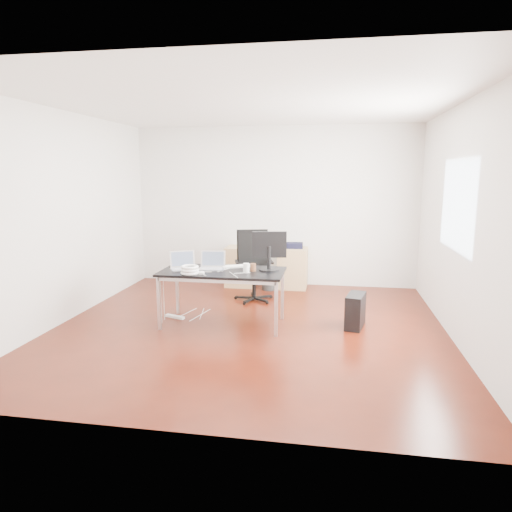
% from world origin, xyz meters
% --- Properties ---
extents(room_shell, '(5.00, 5.00, 5.00)m').
position_xyz_m(room_shell, '(0.04, 0.00, 1.40)').
color(room_shell, '#3A0F06').
rests_on(room_shell, ground).
extents(desk, '(1.60, 0.80, 0.73)m').
position_xyz_m(desk, '(-0.36, 0.08, 0.68)').
color(desk, black).
rests_on(desk, ground).
extents(office_chair, '(0.59, 0.61, 1.08)m').
position_xyz_m(office_chair, '(-0.18, 1.38, 0.61)').
color(office_chair, black).
rests_on(office_chair, ground).
extents(filing_cabinet_left, '(0.50, 0.50, 0.70)m').
position_xyz_m(filing_cabinet_left, '(-0.56, 2.23, 0.35)').
color(filing_cabinet_left, tan).
rests_on(filing_cabinet_left, ground).
extents(filing_cabinet_right, '(0.50, 0.50, 0.70)m').
position_xyz_m(filing_cabinet_right, '(0.37, 2.23, 0.35)').
color(filing_cabinet_right, tan).
rests_on(filing_cabinet_right, ground).
extents(pc_tower, '(0.29, 0.48, 0.44)m').
position_xyz_m(pc_tower, '(1.36, 0.25, 0.22)').
color(pc_tower, black).
rests_on(pc_tower, ground).
extents(wastebasket, '(0.30, 0.30, 0.28)m').
position_xyz_m(wastebasket, '(-0.02, 2.00, 0.14)').
color(wastebasket, black).
rests_on(wastebasket, ground).
extents(power_strip, '(0.30, 0.15, 0.04)m').
position_xyz_m(power_strip, '(-1.09, 0.22, 0.02)').
color(power_strip, white).
rests_on(power_strip, ground).
extents(laptop_left, '(0.41, 0.38, 0.23)m').
position_xyz_m(laptop_left, '(-0.90, 0.09, 0.79)').
color(laptop_left, silver).
rests_on(laptop_left, desk).
extents(laptop_right, '(0.35, 0.29, 0.23)m').
position_xyz_m(laptop_right, '(-0.53, 0.16, 0.79)').
color(laptop_right, silver).
rests_on(laptop_right, desk).
extents(monitor, '(0.45, 0.26, 0.51)m').
position_xyz_m(monitor, '(0.23, 0.20, 1.01)').
color(monitor, black).
rests_on(monitor, desk).
extents(keyboard, '(0.46, 0.31, 0.02)m').
position_xyz_m(keyboard, '(-0.20, 0.34, 0.74)').
color(keyboard, white).
rests_on(keyboard, desk).
extents(cup_white, '(0.10, 0.10, 0.12)m').
position_xyz_m(cup_white, '(-0.03, 0.00, 0.79)').
color(cup_white, white).
rests_on(cup_white, desk).
extents(cup_brown, '(0.08, 0.08, 0.10)m').
position_xyz_m(cup_brown, '(0.03, 0.11, 0.78)').
color(cup_brown, brown).
rests_on(cup_brown, desk).
extents(cable_coil, '(0.24, 0.24, 0.11)m').
position_xyz_m(cable_coil, '(-0.72, -0.19, 0.78)').
color(cable_coil, white).
rests_on(cable_coil, desk).
extents(power_adapter, '(0.08, 0.08, 0.03)m').
position_xyz_m(power_adapter, '(-0.57, -0.17, 0.74)').
color(power_adapter, white).
rests_on(power_adapter, desk).
extents(speaker, '(0.10, 0.09, 0.18)m').
position_xyz_m(speaker, '(-0.48, 2.17, 0.79)').
color(speaker, '#9E9E9E').
rests_on(speaker, filing_cabinet_left).
extents(navy_garment, '(0.31, 0.26, 0.09)m').
position_xyz_m(navy_garment, '(0.39, 2.26, 0.74)').
color(navy_garment, black).
rests_on(navy_garment, filing_cabinet_right).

